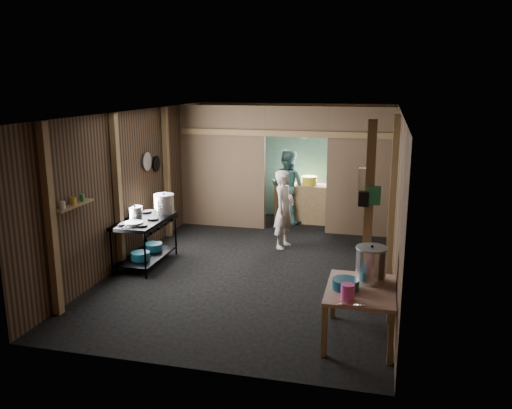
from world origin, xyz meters
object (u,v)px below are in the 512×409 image
(cook, at_px, (284,209))
(stock_pot, at_px, (371,265))
(stove_pot_large, at_px, (164,204))
(gas_range, at_px, (145,242))
(pink_bucket, at_px, (348,292))
(yellow_tub, at_px, (309,181))
(prep_table, at_px, (360,314))

(cook, bearing_deg, stock_pot, -136.56)
(stove_pot_large, relative_size, cook, 0.24)
(stock_pot, xyz_separation_m, cook, (-1.69, 3.11, -0.13))
(gas_range, distance_m, stove_pot_large, 0.75)
(gas_range, bearing_deg, pink_bucket, -32.02)
(gas_range, bearing_deg, yellow_tub, 56.13)
(stock_pot, bearing_deg, prep_table, -111.36)
(stove_pot_large, bearing_deg, stock_pot, -29.38)
(gas_range, relative_size, pink_bucket, 7.33)
(prep_table, distance_m, yellow_tub, 5.52)
(gas_range, bearing_deg, prep_table, -26.51)
(pink_bucket, bearing_deg, gas_range, 147.98)
(stock_pot, height_order, yellow_tub, stock_pot)
(prep_table, distance_m, stock_pot, 0.61)
(yellow_tub, relative_size, cook, 0.23)
(gas_range, distance_m, stock_pot, 4.16)
(gas_range, height_order, stove_pot_large, stove_pot_large)
(stove_pot_large, xyz_separation_m, cook, (1.96, 1.06, -0.23))
(stove_pot_large, relative_size, pink_bucket, 1.93)
(stock_pot, relative_size, pink_bucket, 2.46)
(cook, bearing_deg, gas_range, 140.45)
(prep_table, bearing_deg, stove_pot_large, 146.85)
(yellow_tub, bearing_deg, pink_bucket, -77.52)
(cook, bearing_deg, pink_bucket, -143.93)
(gas_range, relative_size, prep_table, 1.22)
(prep_table, xyz_separation_m, cook, (-1.58, 3.37, 0.41))
(stove_pot_large, height_order, yellow_tub, stove_pot_large)
(prep_table, xyz_separation_m, pink_bucket, (-0.13, -0.39, 0.43))
(stock_pot, bearing_deg, stove_pot_large, 150.62)
(cook, bearing_deg, yellow_tub, 9.25)
(gas_range, relative_size, cook, 0.92)
(gas_range, height_order, yellow_tub, yellow_tub)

